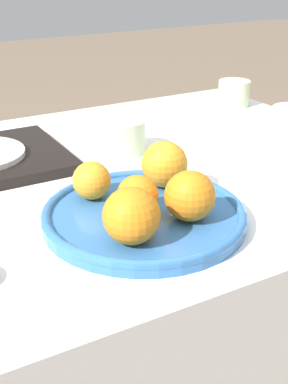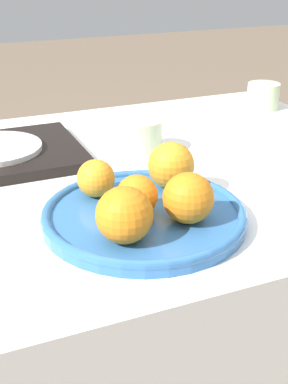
% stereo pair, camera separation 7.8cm
% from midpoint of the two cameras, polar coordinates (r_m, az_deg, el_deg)
% --- Properties ---
extents(table, '(1.13, 0.81, 0.73)m').
position_cam_midpoint_polar(table, '(1.17, -5.51, -14.61)').
color(table, white).
rests_on(table, ground_plane).
extents(fruit_platter, '(0.31, 0.31, 0.02)m').
position_cam_midpoint_polar(fruit_platter, '(0.80, -2.80, -2.53)').
color(fruit_platter, '#336BAD').
rests_on(fruit_platter, table).
extents(orange_0, '(0.08, 0.08, 0.08)m').
position_cam_midpoint_polar(orange_0, '(0.87, -0.37, 2.91)').
color(orange_0, orange).
rests_on(orange_0, fruit_platter).
extents(orange_1, '(0.06, 0.06, 0.06)m').
position_cam_midpoint_polar(orange_1, '(0.77, -3.57, -0.47)').
color(orange_1, orange).
rests_on(orange_1, fruit_platter).
extents(orange_2, '(0.06, 0.06, 0.06)m').
position_cam_midpoint_polar(orange_2, '(0.83, -8.28, 1.16)').
color(orange_2, orange).
rests_on(orange_2, fruit_platter).
extents(orange_3, '(0.07, 0.07, 0.07)m').
position_cam_midpoint_polar(orange_3, '(0.76, 1.99, -0.49)').
color(orange_3, orange).
rests_on(orange_3, fruit_platter).
extents(orange_4, '(0.08, 0.08, 0.08)m').
position_cam_midpoint_polar(orange_4, '(0.70, -4.54, -2.63)').
color(orange_4, orange).
rests_on(orange_4, fruit_platter).
extents(cup_0, '(0.08, 0.08, 0.06)m').
position_cam_midpoint_polar(cup_0, '(1.40, 7.99, 10.39)').
color(cup_0, beige).
rests_on(cup_0, table).
extents(cup_1, '(0.08, 0.08, 0.07)m').
position_cam_midpoint_polar(cup_1, '(1.07, -4.13, 5.90)').
color(cup_1, beige).
rests_on(cup_1, table).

